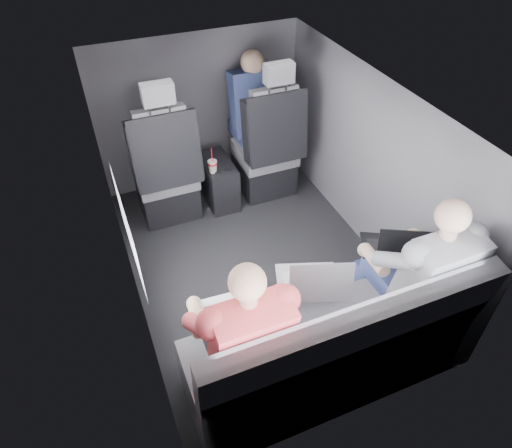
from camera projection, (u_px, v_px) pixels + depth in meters
name	position (u px, v px, depth m)	size (l,w,h in m)	color
floor	(256.00, 264.00, 3.52)	(2.60, 2.60, 0.00)	black
ceiling	(257.00, 101.00, 2.63)	(2.60, 2.60, 0.00)	#B2B2AD
panel_left	(122.00, 227.00, 2.82)	(0.02, 2.60, 1.35)	#56565B
panel_right	(370.00, 166.00, 3.34)	(0.02, 2.60, 1.35)	#56565B
panel_front	(200.00, 111.00, 3.98)	(1.80, 0.02, 1.35)	#56565B
panel_back	(361.00, 346.00, 2.17)	(1.80, 0.02, 1.35)	#56565B
side_window	(128.00, 229.00, 2.46)	(0.02, 0.75, 0.42)	white
seatbelt	(277.00, 121.00, 3.59)	(0.05, 0.01, 0.65)	black
front_seat_left	(166.00, 176.00, 3.71)	(0.52, 0.58, 1.26)	black
front_seat_right	(267.00, 153.00, 3.97)	(0.52, 0.58, 1.26)	black
center_console	(218.00, 181.00, 4.00)	(0.24, 0.48, 0.41)	black
rear_bench	(328.00, 351.00, 2.57)	(1.60, 0.57, 0.92)	slate
soda_cup	(213.00, 166.00, 3.72)	(0.08, 0.08, 0.23)	white
laptop_white	(229.00, 312.00, 2.38)	(0.31, 0.29, 0.22)	white
laptop_silver	(312.00, 280.00, 2.54)	(0.41, 0.41, 0.25)	#AFB0B4
laptop_black	(394.00, 247.00, 2.75)	(0.39, 0.42, 0.23)	black
passenger_rear_left	(241.00, 333.00, 2.30)	(0.48, 0.60, 1.18)	#333237
passenger_rear_right	(416.00, 272.00, 2.60)	(0.49, 0.61, 1.21)	navy
passenger_front_right	(253.00, 105.00, 3.92)	(0.39, 0.39, 0.78)	navy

